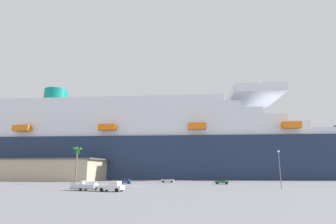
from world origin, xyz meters
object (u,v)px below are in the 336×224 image
at_px(pickup_truck, 112,187).
at_px(parked_car_green_wagon, 222,182).
at_px(cruise_ship, 119,146).
at_px(parked_car_blue_suv, 126,181).
at_px(small_boat_on_trailer, 87,186).
at_px(parked_car_silver_sedan, 167,180).
at_px(street_lamp, 279,164).
at_px(palm_tree, 77,153).

height_order(pickup_truck, parked_car_green_wagon, pickup_truck).
relative_size(cruise_ship, parked_car_blue_suv, 64.80).
bearing_deg(pickup_truck, parked_car_blue_suv, 101.46).
height_order(cruise_ship, parked_car_green_wagon, cruise_ship).
relative_size(small_boat_on_trailer, parked_car_blue_suv, 2.02).
bearing_deg(small_boat_on_trailer, parked_car_silver_sedan, 72.21).
height_order(parked_car_blue_suv, parked_car_green_wagon, same).
relative_size(pickup_truck, street_lamp, 0.63).
xyz_separation_m(small_boat_on_trailer, parked_car_silver_sedan, (12.80, 39.88, -0.13)).
bearing_deg(palm_tree, street_lamp, -13.48).
bearing_deg(palm_tree, parked_car_silver_sedan, 24.31).
bearing_deg(parked_car_green_wagon, palm_tree, -175.42).
relative_size(pickup_truck, parked_car_silver_sedan, 1.26).
bearing_deg(parked_car_silver_sedan, palm_tree, -155.69).
height_order(palm_tree, parked_car_silver_sedan, palm_tree).
distance_m(cruise_ship, small_boat_on_trailer, 79.77).
bearing_deg(cruise_ship, parked_car_green_wagon, -42.42).
bearing_deg(palm_tree, pickup_truck, -51.20).
height_order(parked_car_silver_sedan, parked_car_blue_suv, same).
bearing_deg(parked_car_silver_sedan, parked_car_green_wagon, -26.14).
distance_m(pickup_truck, palm_tree, 37.22).
distance_m(parked_car_silver_sedan, parked_car_blue_suv, 16.36).
height_order(small_boat_on_trailer, parked_car_blue_suv, small_boat_on_trailer).
bearing_deg(pickup_truck, small_boat_on_trailer, 167.65).
bearing_deg(cruise_ship, small_boat_on_trailer, -76.64).
bearing_deg(cruise_ship, parked_car_silver_sedan, -49.54).
bearing_deg(parked_car_green_wagon, street_lamp, -54.13).
bearing_deg(pickup_truck, palm_tree, 128.80).
xyz_separation_m(small_boat_on_trailer, parked_car_blue_suv, (0.14, 29.52, -0.13)).
bearing_deg(parked_car_green_wagon, small_boat_on_trailer, -136.00).
xyz_separation_m(cruise_ship, street_lamp, (63.18, -64.02, -10.73)).
height_order(pickup_truck, street_lamp, street_lamp).
distance_m(street_lamp, parked_car_blue_suv, 48.53).
height_order(small_boat_on_trailer, parked_car_green_wagon, small_boat_on_trailer).
relative_size(cruise_ship, street_lamp, 29.86).
distance_m(small_boat_on_trailer, palm_tree, 32.57).
bearing_deg(street_lamp, parked_car_green_wagon, 125.87).
bearing_deg(cruise_ship, pickup_truck, -72.47).
height_order(pickup_truck, parked_car_blue_suv, pickup_truck).
distance_m(street_lamp, parked_car_silver_sedan, 42.96).
xyz_separation_m(pickup_truck, parked_car_blue_suv, (-6.27, 30.93, -0.21)).
bearing_deg(parked_car_silver_sedan, street_lamp, -40.73).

